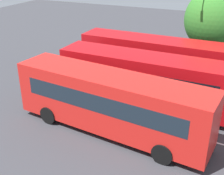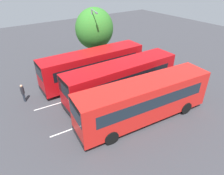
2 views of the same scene
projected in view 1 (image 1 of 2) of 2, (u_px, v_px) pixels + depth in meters
The scene contains 9 objects.
ground_plane at pixel (138, 104), 20.10m from camera, with size 72.43×72.43×0.00m, color #38383D.
bus_far_left at pixel (153, 58), 22.92m from camera, with size 11.51×2.80×3.48m.
bus_center_left at pixel (144, 79), 19.26m from camera, with size 11.50×2.78×3.48m.
bus_center_right at pixel (110, 101), 16.33m from camera, with size 11.65×3.68×3.48m.
pedestrian at pixel (74, 55), 26.34m from camera, with size 0.41×0.41×1.80m.
street_lamp at pixel (200, 24), 24.58m from camera, with size 0.74×2.24×6.88m.
depot_tree at pixel (214, 20), 25.24m from camera, with size 5.06×4.56×6.84m.
lane_stripe_outer_left at pixel (147, 92), 21.75m from camera, with size 15.13×0.12×0.01m, color silver.
lane_stripe_inner_left at pixel (127, 118), 18.45m from camera, with size 15.13×0.12×0.01m, color silver.
Camera 1 is at (-5.72, 16.89, 9.51)m, focal length 47.11 mm.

